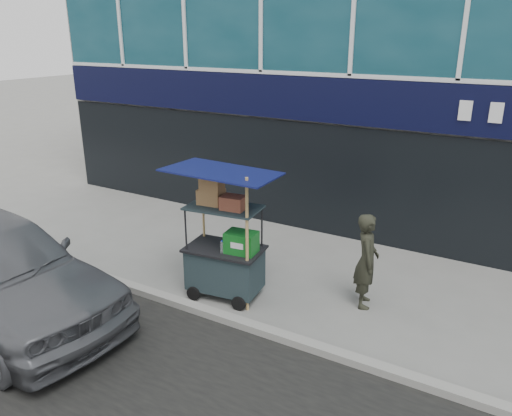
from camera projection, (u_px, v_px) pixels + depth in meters
The scene contains 4 objects.
ground at pixel (248, 320), 7.71m from camera, with size 80.00×80.00×0.00m, color slate.
curb at pixel (241, 323), 7.53m from camera, with size 80.00×0.18×0.12m, color gray.
vendor_cart at pixel (225, 252), 8.19m from camera, with size 1.81×1.37×2.26m.
vendor_man at pixel (367, 261), 7.91m from camera, with size 0.57×0.38×1.57m, color black.
Camera 1 is at (3.48, -5.71, 4.22)m, focal length 35.00 mm.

